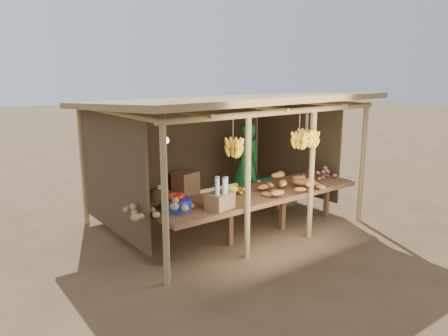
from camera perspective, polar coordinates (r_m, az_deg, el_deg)
ground at (r=8.36m, az=0.00°, el=-7.03°), size 60.00×60.00×0.00m
stall_structure at (r=7.90m, az=-0.12°, el=6.18°), size 4.70×3.50×2.43m
counter at (r=7.43m, az=4.45°, el=-3.64°), size 3.90×1.05×0.80m
potato_heap at (r=6.42m, az=-7.89°, el=-4.13°), size 1.17×0.87×0.37m
sweet_potato_heap at (r=7.54m, az=8.66°, el=-1.59°), size 1.14×0.69×0.36m
onion_heap at (r=8.41m, az=12.64°, el=-0.29°), size 0.81×0.67×0.35m
banana_pile at (r=7.20m, az=1.30°, el=-2.22°), size 0.55×0.37×0.34m
tomato_basin at (r=6.54m, az=-6.28°, el=-4.54°), size 0.46×0.46×0.24m
bottle_box at (r=6.51m, az=-0.57°, el=-3.76°), size 0.44×0.38×0.48m
vendor at (r=9.08m, az=2.91°, el=0.36°), size 0.66×0.46×1.76m
tarp_crate at (r=9.35m, az=7.23°, el=-3.00°), size 0.64×0.55×0.74m
carton_stack at (r=9.00m, az=-5.95°, el=-3.40°), size 1.05×0.46×0.76m
burlap_sacks at (r=8.64m, az=-10.01°, el=-4.56°), size 0.93×0.49×0.66m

